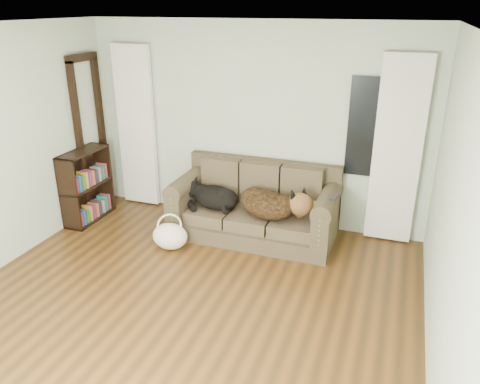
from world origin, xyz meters
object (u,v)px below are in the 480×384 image
(dog_shepherd, at_px, (271,206))
(sofa, at_px, (254,203))
(tote_bag, at_px, (170,236))
(bookshelf, at_px, (87,185))
(dog_black_lab, at_px, (212,197))

(dog_shepherd, bearing_deg, sofa, 4.59)
(dog_shepherd, bearing_deg, tote_bag, 54.77)
(sofa, distance_m, bookshelf, 2.30)
(sofa, xyz_separation_m, tote_bag, (-0.84, -0.67, -0.29))
(dog_black_lab, bearing_deg, sofa, 30.70)
(sofa, bearing_deg, dog_black_lab, -172.66)
(sofa, distance_m, dog_black_lab, 0.54)
(dog_shepherd, xyz_separation_m, tote_bag, (-1.09, -0.56, -0.33))
(sofa, relative_size, dog_black_lab, 3.10)
(dog_black_lab, height_order, tote_bag, dog_black_lab)
(dog_black_lab, bearing_deg, bookshelf, -149.54)
(dog_black_lab, height_order, bookshelf, bookshelf)
(sofa, bearing_deg, bookshelf, -172.84)
(dog_black_lab, distance_m, bookshelf, 1.76)
(dog_black_lab, relative_size, dog_shepherd, 0.84)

